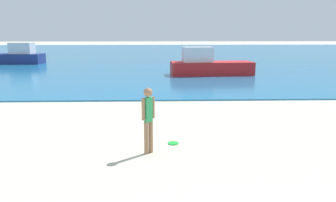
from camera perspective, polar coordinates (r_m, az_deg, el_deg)
name	(u,v)px	position (r m, az deg, el deg)	size (l,w,h in m)	color
water	(161,54)	(43.11, -1.21, 8.22)	(160.00, 60.00, 0.06)	#1E6B9E
person_standing	(148,117)	(7.46, -3.43, -2.70)	(0.29, 0.25, 1.53)	#936B4C
frisbee	(173,143)	(8.31, 0.93, -7.31)	(0.27, 0.27, 0.03)	green
boat_near	(209,65)	(21.30, 7.03, 6.17)	(5.28, 1.98, 1.77)	red
boat_far	(14,56)	(31.83, -25.07, 7.02)	(5.41, 2.08, 1.80)	navy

